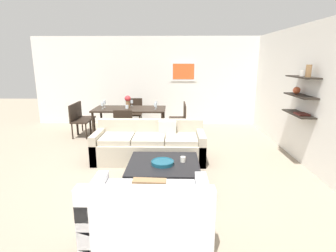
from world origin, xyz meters
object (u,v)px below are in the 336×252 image
at_px(candle_jar, 183,159).
at_px(wine_glass_right_far, 156,103).
at_px(dining_table, 130,111).
at_px(dining_chair_right_far, 180,116).
at_px(dining_chair_head, 135,111).
at_px(wine_glass_left_near, 102,104).
at_px(dining_chair_left_far, 83,115).
at_px(wine_glass_left_far, 104,102).
at_px(centerpiece_vase, 128,101).
at_px(dining_chair_right_near, 181,119).
at_px(decorative_bowl, 163,162).
at_px(coffee_table, 164,174).
at_px(wine_glass_foot, 127,107).
at_px(wine_glass_right_near, 155,105).
at_px(sofa_beige, 150,146).
at_px(wine_glass_head, 132,102).
at_px(loveseat_white, 149,213).
at_px(dining_chair_left_near, 77,119).
at_px(dining_chair_foot, 124,125).

xyz_separation_m(candle_jar, wine_glass_right_far, (-0.64, 3.00, 0.45)).
height_order(dining_table, dining_chair_right_far, dining_chair_right_far).
relative_size(dining_chair_head, wine_glass_left_near, 5.07).
height_order(dining_chair_left_far, wine_glass_left_far, wine_glass_left_far).
xyz_separation_m(candle_jar, dining_chair_right_far, (0.02, 3.10, 0.08)).
bearing_deg(centerpiece_vase, dining_chair_right_near, -10.01).
height_order(decorative_bowl, dining_chair_right_far, dining_chair_right_far).
xyz_separation_m(coffee_table, wine_glass_foot, (-1.02, 2.54, 0.67)).
relative_size(dining_table, dining_chair_right_far, 2.16).
relative_size(decorative_bowl, wine_glass_right_near, 2.21).
bearing_deg(wine_glass_left_far, sofa_beige, -53.98).
xyz_separation_m(dining_chair_right_near, wine_glass_foot, (-1.36, -0.19, 0.35)).
bearing_deg(wine_glass_left_far, candle_jar, -55.86).
bearing_deg(coffee_table, wine_glass_left_far, 119.38).
distance_m(wine_glass_left_far, wine_glass_right_near, 1.42).
distance_m(dining_chair_right_far, wine_glass_right_far, 0.76).
height_order(dining_chair_left_far, centerpiece_vase, centerpiece_vase).
bearing_deg(candle_jar, wine_glass_left_near, 126.27).
xyz_separation_m(dining_chair_right_near, wine_glass_head, (-1.36, 0.61, 0.36)).
relative_size(dining_table, wine_glass_head, 11.95).
bearing_deg(decorative_bowl, wine_glass_foot, 111.16).
relative_size(dining_chair_right_near, wine_glass_head, 5.53).
relative_size(dining_chair_left_far, centerpiece_vase, 2.61).
relative_size(loveseat_white, wine_glass_left_far, 7.29).
bearing_deg(wine_glass_right_far, dining_chair_left_near, -171.15).
bearing_deg(wine_glass_right_near, wine_glass_left_near, 180.00).
bearing_deg(dining_chair_left_near, coffee_table, -48.99).
xyz_separation_m(coffee_table, dining_chair_foot, (-1.02, 2.08, 0.31)).
distance_m(dining_chair_foot, wine_glass_right_far, 1.26).
relative_size(coffee_table, decorative_bowl, 3.14).
xyz_separation_m(wine_glass_head, centerpiece_vase, (-0.05, -0.36, 0.09)).
bearing_deg(wine_glass_left_far, wine_glass_right_near, -9.24).
relative_size(coffee_table, dining_table, 0.61).
bearing_deg(dining_chair_right_near, wine_glass_left_near, 177.41).
height_order(loveseat_white, dining_chair_right_far, dining_chair_right_far).
bearing_deg(sofa_beige, dining_chair_left_near, 142.15).
bearing_deg(wine_glass_head, dining_chair_right_near, -24.05).
bearing_deg(dining_chair_foot, loveseat_white, -75.20).
relative_size(coffee_table, dining_chair_head, 1.31).
height_order(coffee_table, wine_glass_foot, wine_glass_foot).
height_order(dining_chair_foot, wine_glass_right_near, wine_glass_right_near).
height_order(wine_glass_right_far, wine_glass_right_near, wine_glass_right_far).
bearing_deg(dining_chair_head, wine_glass_right_far, -47.11).
distance_m(dining_chair_right_near, wine_glass_right_far, 0.82).
xyz_separation_m(loveseat_white, coffee_table, (0.12, 1.33, -0.10)).
bearing_deg(dining_chair_right_far, dining_table, -171.34).
distance_m(wine_glass_right_far, wine_glass_left_far, 1.40).
bearing_deg(centerpiece_vase, wine_glass_head, 81.95).
bearing_deg(wine_glass_head, wine_glass_left_far, -157.77).
xyz_separation_m(sofa_beige, wine_glass_foot, (-0.69, 1.40, 0.57)).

